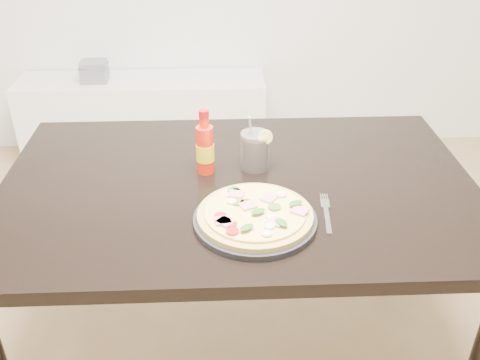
{
  "coord_description": "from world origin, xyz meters",
  "views": [
    {
      "loc": [
        -0.36,
        -0.84,
        1.57
      ],
      "look_at": [
        -0.31,
        0.39,
        0.83
      ],
      "focal_mm": 40.0,
      "sensor_mm": 36.0,
      "label": 1
    }
  ],
  "objects_px": {
    "plate": "(255,220)",
    "media_console": "(145,120)",
    "fork": "(326,212)",
    "cola_cup": "(255,151)",
    "dining_table": "(238,206)",
    "hot_sauce_bottle": "(205,148)",
    "pizza": "(255,214)"
  },
  "relations": [
    {
      "from": "dining_table",
      "to": "hot_sauce_bottle",
      "type": "xyz_separation_m",
      "value": [
        -0.1,
        0.07,
        0.16
      ]
    },
    {
      "from": "dining_table",
      "to": "plate",
      "type": "bearing_deg",
      "value": -80.1
    },
    {
      "from": "pizza",
      "to": "cola_cup",
      "type": "distance_m",
      "value": 0.3
    },
    {
      "from": "dining_table",
      "to": "media_console",
      "type": "height_order",
      "value": "dining_table"
    },
    {
      "from": "cola_cup",
      "to": "fork",
      "type": "xyz_separation_m",
      "value": [
        0.18,
        -0.26,
        -0.05
      ]
    },
    {
      "from": "cola_cup",
      "to": "media_console",
      "type": "height_order",
      "value": "cola_cup"
    },
    {
      "from": "plate",
      "to": "fork",
      "type": "xyz_separation_m",
      "value": [
        0.19,
        0.04,
        -0.01
      ]
    },
    {
      "from": "dining_table",
      "to": "plate",
      "type": "xyz_separation_m",
      "value": [
        0.04,
        -0.2,
        0.09
      ]
    },
    {
      "from": "dining_table",
      "to": "pizza",
      "type": "distance_m",
      "value": 0.24
    },
    {
      "from": "media_console",
      "to": "cola_cup",
      "type": "bearing_deg",
      "value": -69.7
    },
    {
      "from": "cola_cup",
      "to": "fork",
      "type": "distance_m",
      "value": 0.32
    },
    {
      "from": "plate",
      "to": "fork",
      "type": "relative_size",
      "value": 1.72
    },
    {
      "from": "cola_cup",
      "to": "fork",
      "type": "bearing_deg",
      "value": -55.82
    },
    {
      "from": "hot_sauce_bottle",
      "to": "cola_cup",
      "type": "height_order",
      "value": "hot_sauce_bottle"
    },
    {
      "from": "dining_table",
      "to": "media_console",
      "type": "distance_m",
      "value": 1.69
    },
    {
      "from": "pizza",
      "to": "media_console",
      "type": "height_order",
      "value": "pizza"
    },
    {
      "from": "pizza",
      "to": "hot_sauce_bottle",
      "type": "height_order",
      "value": "hot_sauce_bottle"
    },
    {
      "from": "pizza",
      "to": "media_console",
      "type": "relative_size",
      "value": 0.22
    },
    {
      "from": "dining_table",
      "to": "fork",
      "type": "relative_size",
      "value": 7.42
    },
    {
      "from": "dining_table",
      "to": "pizza",
      "type": "height_order",
      "value": "pizza"
    },
    {
      "from": "cola_cup",
      "to": "media_console",
      "type": "distance_m",
      "value": 1.67
    },
    {
      "from": "cola_cup",
      "to": "media_console",
      "type": "bearing_deg",
      "value": 110.3
    },
    {
      "from": "cola_cup",
      "to": "dining_table",
      "type": "bearing_deg",
      "value": -121.4
    },
    {
      "from": "pizza",
      "to": "dining_table",
      "type": "bearing_deg",
      "value": 99.78
    },
    {
      "from": "plate",
      "to": "cola_cup",
      "type": "height_order",
      "value": "cola_cup"
    },
    {
      "from": "pizza",
      "to": "fork",
      "type": "height_order",
      "value": "pizza"
    },
    {
      "from": "plate",
      "to": "media_console",
      "type": "xyz_separation_m",
      "value": [
        -0.53,
        1.77,
        -0.51
      ]
    },
    {
      "from": "fork",
      "to": "plate",
      "type": "bearing_deg",
      "value": -163.92
    },
    {
      "from": "cola_cup",
      "to": "pizza",
      "type": "bearing_deg",
      "value": -93.82
    },
    {
      "from": "plate",
      "to": "dining_table",
      "type": "bearing_deg",
      "value": 99.9
    },
    {
      "from": "dining_table",
      "to": "cola_cup",
      "type": "height_order",
      "value": "cola_cup"
    },
    {
      "from": "dining_table",
      "to": "plate",
      "type": "distance_m",
      "value": 0.23
    }
  ]
}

